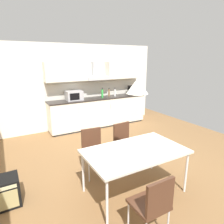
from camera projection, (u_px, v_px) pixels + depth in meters
ground_plane at (120, 169)px, 4.03m from camera, size 7.31×8.65×0.02m
wall_back at (70, 87)px, 6.16m from camera, size 5.85×0.10×2.58m
kitchen_counter at (99, 112)px, 6.46m from camera, size 3.20×0.61×0.94m
backsplash_tile at (95, 89)px, 6.51m from camera, size 3.18×0.02×0.49m
upper_wall_cabinets at (96, 71)px, 6.23m from camera, size 3.18×0.40×0.55m
microwave at (74, 96)px, 5.92m from camera, size 0.48×0.35×0.28m
coffee_maker at (131, 90)px, 6.91m from camera, size 0.18×0.19×0.30m
bottle_green at (102, 93)px, 6.36m from camera, size 0.07×0.07×0.31m
bottle_white at (115, 93)px, 6.55m from camera, size 0.06×0.06×0.28m
bottle_brown at (109, 93)px, 6.54m from camera, size 0.06×0.06×0.28m
dining_table at (135, 153)px, 3.15m from camera, size 1.57×0.95×0.74m
chair_near_left at (153, 202)px, 2.30m from camera, size 0.40×0.40×0.87m
chair_far_left at (93, 147)px, 3.75m from camera, size 0.43×0.43×0.87m
chair_far_right at (124, 140)px, 4.08m from camera, size 0.43×0.43×0.87m
guitar_amp at (1, 193)px, 2.94m from camera, size 0.52×0.37×0.44m
pendant_lamp at (137, 86)px, 2.87m from camera, size 0.32×0.32×0.22m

